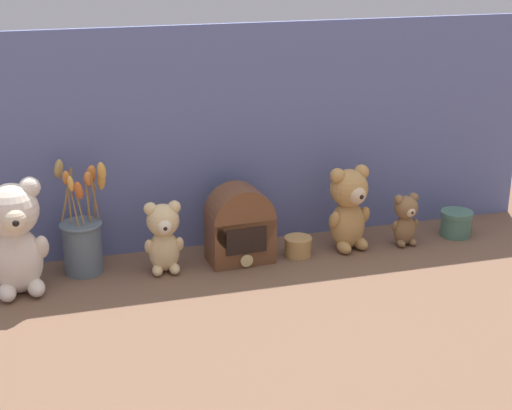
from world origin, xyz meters
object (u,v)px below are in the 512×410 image
decorative_tin_short (298,246)px  teddy_bear_medium (349,206)px  decorative_tin_tall (456,223)px  flower_vase (82,238)px  teddy_bear_small (164,236)px  teddy_bear_tiny (405,218)px  vintage_radio (240,226)px  teddy_bear_large (15,235)px

decorative_tin_short → teddy_bear_medium: bearing=4.8°
decorative_tin_tall → decorative_tin_short: decorative_tin_tall is taller
flower_vase → teddy_bear_small: bearing=-15.0°
teddy_bear_tiny → decorative_tin_short: 0.34m
teddy_bear_small → vintage_radio: size_ratio=0.91×
teddy_bear_small → decorative_tin_tall: (0.90, 0.01, -0.07)m
flower_vase → vintage_radio: (0.43, -0.04, 0.00)m
teddy_bear_large → decorative_tin_short: 0.78m
teddy_bear_tiny → teddy_bear_large: bearing=-178.9°
teddy_bear_large → teddy_bear_small: (0.38, 0.03, -0.05)m
decorative_tin_tall → flower_vase: bearing=177.7°
vintage_radio → decorative_tin_tall: 0.69m
teddy_bear_large → teddy_bear_tiny: (1.10, 0.02, -0.08)m
teddy_bear_tiny → decorative_tin_short: bearing=179.2°
teddy_bear_small → teddy_bear_tiny: 0.72m
teddy_bear_small → flower_vase: bearing=165.0°
teddy_bear_medium → vintage_radio: 0.33m
teddy_bear_tiny → teddy_bear_small: bearing=179.5°
teddy_bear_large → teddy_bear_medium: (0.93, 0.04, -0.03)m
teddy_bear_tiny → flower_vase: 0.94m
decorative_tin_short → decorative_tin_tall: bearing=1.5°
teddy_bear_large → teddy_bear_medium: teddy_bear_large is taller
teddy_bear_tiny → flower_vase: size_ratio=0.49×
teddy_bear_large → decorative_tin_tall: (1.29, 0.04, -0.12)m
teddy_bear_medium → flower_vase: flower_vase is taller
teddy_bear_large → decorative_tin_tall: 1.29m
teddy_bear_large → flower_vase: flower_vase is taller
teddy_bear_large → decorative_tin_short: bearing=1.9°
teddy_bear_large → decorative_tin_tall: size_ratio=3.16×
flower_vase → decorative_tin_short: (0.60, -0.06, -0.07)m
teddy_bear_medium → teddy_bear_tiny: (0.17, -0.02, -0.05)m
decorative_tin_short → teddy_bear_large: bearing=-178.1°
teddy_bear_medium → teddy_bear_tiny: teddy_bear_medium is taller
teddy_bear_medium → decorative_tin_tall: (0.36, 0.00, -0.09)m
teddy_bear_small → decorative_tin_tall: bearing=0.8°
teddy_bear_medium → vintage_radio: size_ratio=1.13×
vintage_radio → teddy_bear_medium: bearing=-0.2°
teddy_bear_small → decorative_tin_short: size_ratio=2.54×
flower_vase → teddy_bear_medium: bearing=-3.4°
flower_vase → decorative_tin_tall: 1.12m
teddy_bear_large → teddy_bear_tiny: size_ratio=1.94×
decorative_tin_tall → teddy_bear_tiny: bearing=-174.4°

